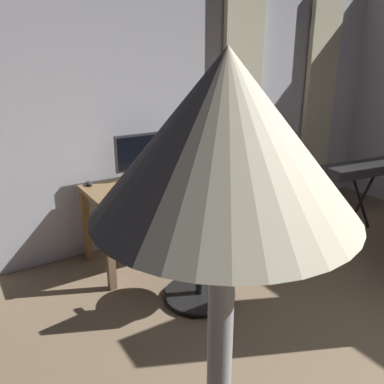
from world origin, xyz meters
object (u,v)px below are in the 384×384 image
computer_keyboard (189,178)px  computer_mouse (89,184)px  office_chair (206,248)px  computer_monitor (146,153)px  piano_keyboard (365,169)px  mug_coffee (157,180)px  desk (164,192)px  floor_lamp (219,373)px

computer_keyboard → computer_mouse: bearing=-21.1°
computer_mouse → computer_keyboard: bearing=158.9°
office_chair → computer_mouse: size_ratio=10.10×
computer_monitor → piano_keyboard: size_ratio=0.56×
mug_coffee → computer_keyboard: bearing=175.6°
piano_keyboard → desk: bearing=-9.7°
mug_coffee → floor_lamp: bearing=64.3°
office_chair → computer_monitor: bearing=78.4°
office_chair → floor_lamp: floor_lamp is taller
computer_monitor → floor_lamp: (1.33, 2.97, 0.51)m
computer_monitor → computer_keyboard: 0.46m
computer_monitor → mug_coffee: bearing=85.2°
computer_keyboard → mug_coffee: size_ratio=3.04×
office_chair → floor_lamp: bearing=-133.1°
computer_monitor → computer_mouse: (0.54, -0.05, -0.22)m
piano_keyboard → floor_lamp: 4.13m
desk → computer_keyboard: (-0.23, 0.06, 0.11)m
computer_monitor → mug_coffee: (0.02, 0.25, -0.19)m
computer_keyboard → floor_lamp: floor_lamp is taller
desk → mug_coffee: bearing=22.2°
piano_keyboard → floor_lamp: (3.44, 2.15, 0.79)m
computer_monitor → piano_keyboard: computer_monitor is taller
computer_keyboard → mug_coffee: 0.32m
desk → floor_lamp: 3.21m
computer_mouse → mug_coffee: (-0.52, 0.30, 0.03)m
office_chair → piano_keyboard: size_ratio=0.95×
computer_monitor → computer_mouse: size_ratio=5.92×
computer_monitor → computer_keyboard: computer_monitor is taller
piano_keyboard → floor_lamp: floor_lamp is taller
desk → piano_keyboard: bearing=163.1°
computer_keyboard → floor_lamp: 3.24m
piano_keyboard → computer_keyboard: bearing=-10.0°
computer_mouse → office_chair: bearing=113.9°
floor_lamp → piano_keyboard: bearing=-148.0°
computer_mouse → floor_lamp: floor_lamp is taller
office_chair → computer_keyboard: size_ratio=2.74×
desk → floor_lamp: bearing=63.1°
computer_monitor → computer_mouse: 0.58m
computer_mouse → floor_lamp: size_ratio=0.05×
mug_coffee → floor_lamp: (1.31, 2.73, 0.70)m
desk → computer_monitor: (0.07, -0.21, 0.33)m
computer_monitor → floor_lamp: bearing=65.9°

